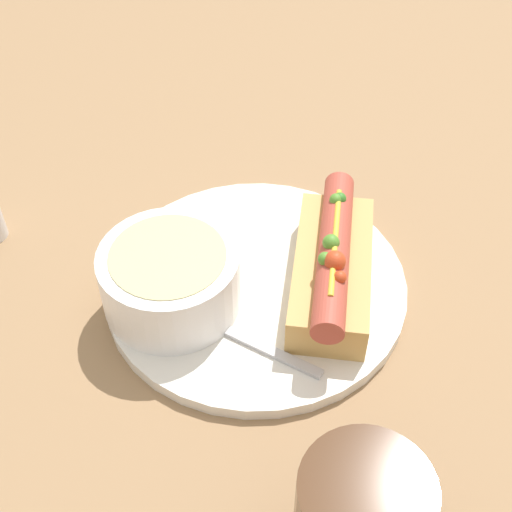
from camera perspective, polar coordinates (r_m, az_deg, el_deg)
ground_plane at (r=0.65m, az=0.00°, el=-2.73°), size 4.00×4.00×0.00m
dinner_plate at (r=0.65m, az=0.00°, el=-2.36°), size 0.27×0.27×0.01m
hot_dog at (r=0.62m, az=6.12°, el=-0.79°), size 0.18×0.11×0.07m
soup_bowl at (r=0.61m, az=-6.89°, el=-1.69°), size 0.12×0.12×0.06m
spoon at (r=0.61m, az=-4.87°, el=-4.70°), size 0.03×0.17×0.01m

